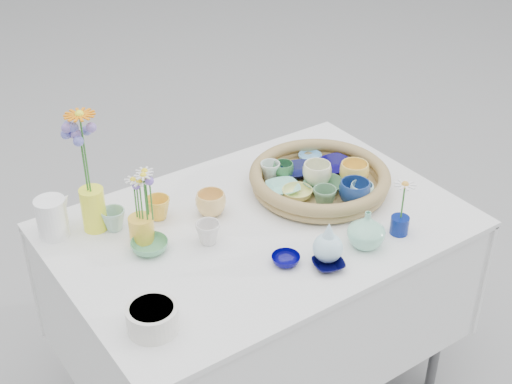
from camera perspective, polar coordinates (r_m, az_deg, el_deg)
wicker_tray at (r=2.40m, az=5.10°, el=1.00°), size 0.47×0.47×0.08m
tray_ceramic_0 at (r=2.46m, az=3.42°, el=1.69°), size 0.14×0.14×0.03m
tray_ceramic_1 at (r=2.49m, az=6.37°, el=2.04°), size 0.13×0.13×0.03m
tray_ceramic_2 at (r=2.41m, az=7.85°, el=1.48°), size 0.11×0.11×0.08m
tray_ceramic_3 at (r=2.38m, az=5.49°, el=0.55°), size 0.16×0.16×0.03m
tray_ceramic_4 at (r=2.27m, az=5.50°, el=-0.48°), size 0.08×0.08×0.07m
tray_ceramic_5 at (r=2.36m, az=2.17°, el=0.31°), size 0.13×0.13×0.03m
tray_ceramic_6 at (r=2.42m, az=1.14°, el=1.69°), size 0.08×0.08×0.06m
tray_ceramic_7 at (r=2.39m, az=4.90°, el=1.46°), size 0.13×0.13×0.08m
tray_ceramic_8 at (r=2.54m, az=4.35°, el=2.76°), size 0.10×0.10×0.03m
tray_ceramic_9 at (r=2.30m, az=7.89°, el=-0.05°), size 0.13×0.13×0.08m
tray_ceramic_10 at (r=2.33m, az=3.31°, el=-0.12°), size 0.12×0.12×0.03m
tray_ceramic_11 at (r=2.33m, az=8.45°, el=-0.04°), size 0.10×0.10×0.06m
tray_ceramic_12 at (r=2.43m, az=2.19°, el=1.74°), size 0.09×0.09×0.06m
loose_ceramic_0 at (r=2.27m, az=-7.84°, el=-1.29°), size 0.09×0.09×0.07m
loose_ceramic_1 at (r=2.27m, az=-3.63°, el=-0.94°), size 0.12×0.12×0.08m
loose_ceramic_2 at (r=2.14m, az=-8.52°, el=-4.31°), size 0.13×0.13×0.03m
loose_ceramic_3 at (r=2.14m, az=-3.85°, el=-3.29°), size 0.09×0.09×0.07m
loose_ceramic_4 at (r=2.07m, az=2.39°, el=-5.43°), size 0.10×0.10×0.03m
loose_ceramic_5 at (r=2.24m, az=-11.33°, el=-2.19°), size 0.08×0.08×0.07m
loose_ceramic_6 at (r=2.06m, az=5.81°, el=-5.79°), size 0.11×0.11×0.02m
fluted_bowl at (r=1.86m, az=-8.28°, el=-9.95°), size 0.15×0.15×0.07m
bud_vase_paleblue at (r=2.06m, az=5.80°, el=-3.94°), size 0.12×0.12×0.14m
bud_vase_seafoam at (r=2.14m, az=8.84°, el=-2.96°), size 0.14×0.14×0.12m
bud_vase_cobalt at (r=2.23m, az=11.41°, el=-2.62°), size 0.07×0.07×0.06m
single_daisy at (r=2.18m, az=11.68°, el=-0.73°), size 0.10×0.10×0.14m
tall_vase_yellow at (r=2.23m, az=-12.87°, el=-1.35°), size 0.09×0.09×0.14m
gerbera at (r=2.13m, az=-13.51°, el=2.96°), size 0.14×0.14×0.27m
hydrangea at (r=2.15m, az=-13.60°, el=2.31°), size 0.08×0.08×0.27m
white_pitcher at (r=2.24m, az=-16.01°, el=-1.99°), size 0.16×0.14×0.13m
daisy_cup at (r=2.17m, az=-9.14°, el=-2.94°), size 0.10×0.10×0.08m
daisy_posy at (r=2.10m, az=-9.00°, el=-0.21°), size 0.11×0.11×0.16m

